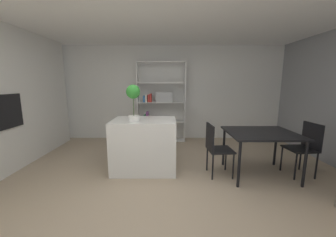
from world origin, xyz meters
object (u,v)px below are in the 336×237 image
Objects in this scene: kitchen_island at (144,145)px; dining_chair_island_side at (214,145)px; open_bookshelf at (159,103)px; dining_chair_window_side at (304,144)px; built_in_oven at (6,111)px; potted_plant_on_island at (132,98)px; dining_table at (260,136)px.

dining_chair_island_side is (1.22, -0.25, 0.07)m from kitchen_island.
open_bookshelf reaches higher than dining_chair_window_side.
built_in_oven is 3.19m from open_bookshelf.
potted_plant_on_island is at bearing -134.59° from kitchen_island.
open_bookshelf is at bearing 22.12° from dining_chair_island_side.
built_in_oven reaches higher than dining_table.
dining_chair_island_side is 0.98× the size of dining_chair_window_side.
open_bookshelf is 2.76m from dining_table.
dining_chair_island_side is (-0.76, -0.01, -0.15)m from dining_table.
potted_plant_on_island is 2.05m from open_bookshelf.
open_bookshelf reaches higher than kitchen_island.
dining_chair_island_side is (3.48, -0.08, -0.56)m from built_in_oven.
dining_chair_island_side is at bearing -64.27° from open_bookshelf.
kitchen_island reaches higher than dining_chair_window_side.
built_in_oven is at bearing -179.54° from potted_plant_on_island.
kitchen_island is 0.53× the size of open_bookshelf.
dining_chair_island_side is (1.37, -0.09, -0.79)m from potted_plant_on_island.
built_in_oven is 5.04m from dining_chair_window_side.
open_bookshelf is at bearing 130.35° from dining_table.
dining_table is (2.13, -0.09, -0.64)m from potted_plant_on_island.
built_in_oven is 0.70× the size of dining_chair_island_side.
open_bookshelf reaches higher than potted_plant_on_island.
potted_plant_on_island is 0.69× the size of dining_chair_island_side.
built_in_oven is at bearing -140.82° from open_bookshelf.
kitchen_island is 1.01× the size of dining_table.
kitchen_island is at bearing 45.41° from potted_plant_on_island.
built_in_oven is 0.55× the size of kitchen_island.
built_in_oven is 2.12m from potted_plant_on_island.
dining_table is at bearing -0.94° from built_in_oven.
kitchen_island is at bearing 4.31° from built_in_oven.
potted_plant_on_island reaches higher than dining_table.
open_bookshelf is (0.36, 2.00, -0.28)m from potted_plant_on_island.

